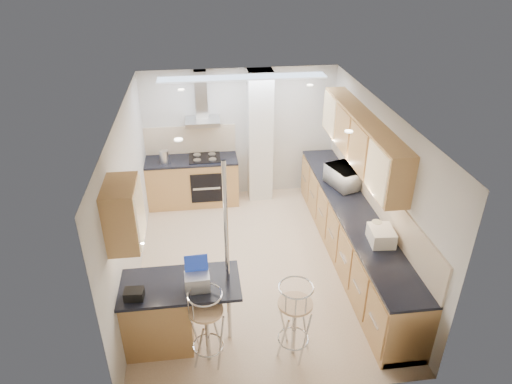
{
  "coord_description": "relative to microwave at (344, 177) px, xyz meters",
  "views": [
    {
      "loc": [
        -0.74,
        -5.7,
        4.46
      ],
      "look_at": [
        0.02,
        0.2,
        1.19
      ],
      "focal_mm": 32.0,
      "sensor_mm": 36.0,
      "label": 1
    }
  ],
  "objects": [
    {
      "name": "jar_b",
      "position": [
        0.06,
        0.51,
        -0.09
      ],
      "size": [
        0.13,
        0.13,
        0.15
      ],
      "primitive_type": "cylinder",
      "rotation": [
        0.0,
        0.0,
        0.19
      ],
      "color": "white",
      "rests_on": "right_counter"
    },
    {
      "name": "right_counter",
      "position": [
        -0.03,
        -0.71,
        -0.62
      ],
      "size": [
        0.63,
        4.4,
        0.92
      ],
      "color": "tan",
      "rests_on": "ground"
    },
    {
      "name": "jar_d",
      "position": [
        0.12,
        -1.57,
        -0.1
      ],
      "size": [
        0.11,
        0.11,
        0.13
      ],
      "primitive_type": "cylinder",
      "rotation": [
        0.0,
        0.0,
        -0.08
      ],
      "color": "white",
      "rests_on": "right_counter"
    },
    {
      "name": "laptop",
      "position": [
        -2.42,
        -2.27,
        -0.05
      ],
      "size": [
        0.29,
        0.23,
        0.19
      ],
      "primitive_type": "cube",
      "rotation": [
        0.0,
        0.0,
        0.05
      ],
      "color": "#A5A9AD",
      "rests_on": "peninsula"
    },
    {
      "name": "bar_stool_end",
      "position": [
        -1.31,
        -2.51,
        -0.56
      ],
      "size": [
        0.51,
        0.51,
        1.06
      ],
      "primitive_type": null,
      "rotation": [
        0.0,
        0.0,
        1.37
      ],
      "color": "tan",
      "rests_on": "ground"
    },
    {
      "name": "back_counter",
      "position": [
        -2.48,
        1.39,
        -0.62
      ],
      "size": [
        1.7,
        0.63,
        0.92
      ],
      "color": "tan",
      "rests_on": "ground"
    },
    {
      "name": "bag",
      "position": [
        -3.13,
        -2.35,
        -0.09
      ],
      "size": [
        0.22,
        0.17,
        0.12
      ],
      "primitive_type": "cube",
      "rotation": [
        0.0,
        0.0,
        -0.06
      ],
      "color": "black",
      "rests_on": "peninsula"
    },
    {
      "name": "kettle",
      "position": [
        -2.96,
        1.27,
        -0.04
      ],
      "size": [
        0.16,
        0.16,
        0.25
      ],
      "primitive_type": "cylinder",
      "color": "#B9BCBE",
      "rests_on": "back_counter"
    },
    {
      "name": "room_shell",
      "position": [
        -1.21,
        -0.34,
        0.46
      ],
      "size": [
        3.64,
        4.84,
        2.51
      ],
      "color": "silver",
      "rests_on": "ground"
    },
    {
      "name": "bread_bin",
      "position": [
        0.03,
        -1.62,
        -0.06
      ],
      "size": [
        0.34,
        0.41,
        0.21
      ],
      "primitive_type": "cube",
      "rotation": [
        0.0,
        0.0,
        -0.08
      ],
      "color": "white",
      "rests_on": "right_counter"
    },
    {
      "name": "jar_a",
      "position": [
        0.11,
        0.45,
        -0.07
      ],
      "size": [
        0.12,
        0.12,
        0.18
      ],
      "primitive_type": "cylinder",
      "rotation": [
        0.0,
        0.0,
        0.02
      ],
      "color": "white",
      "rests_on": "right_counter"
    },
    {
      "name": "jar_c",
      "position": [
        0.02,
        -1.44,
        -0.06
      ],
      "size": [
        0.17,
        0.17,
        0.21
      ],
      "primitive_type": "cylinder",
      "rotation": [
        0.0,
        0.0,
        0.23
      ],
      "color": "#B4B090",
      "rests_on": "right_counter"
    },
    {
      "name": "peninsula",
      "position": [
        -2.66,
        -2.16,
        -0.61
      ],
      "size": [
        1.47,
        0.72,
        0.94
      ],
      "color": "tan",
      "rests_on": "ground"
    },
    {
      "name": "bar_stool_near",
      "position": [
        -2.34,
        -2.48,
        -0.56
      ],
      "size": [
        0.49,
        0.49,
        1.04
      ],
      "primitive_type": null,
      "rotation": [
        0.0,
        0.0,
        0.17
      ],
      "color": "tan",
      "rests_on": "ground"
    },
    {
      "name": "microwave",
      "position": [
        0.0,
        0.0,
        0.0
      ],
      "size": [
        0.57,
        0.7,
        0.33
      ],
      "primitive_type": "imported",
      "rotation": [
        0.0,
        0.0,
        1.89
      ],
      "color": "white",
      "rests_on": "right_counter"
    },
    {
      "name": "ground",
      "position": [
        -1.53,
        -0.71,
        -1.09
      ],
      "size": [
        4.8,
        4.8,
        0.0
      ],
      "primitive_type": "plane",
      "color": "#CDAD89",
      "rests_on": "ground"
    }
  ]
}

